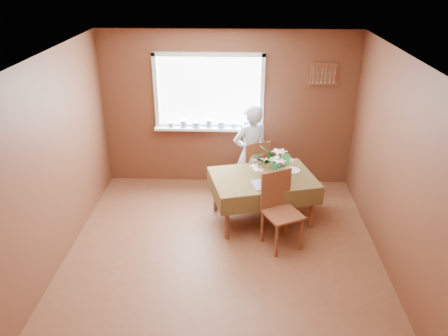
{
  "coord_description": "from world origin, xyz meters",
  "views": [
    {
      "loc": [
        0.19,
        -4.39,
        3.43
      ],
      "look_at": [
        0.0,
        0.55,
        1.05
      ],
      "focal_mm": 35.0,
      "sensor_mm": 36.0,
      "label": 1
    }
  ],
  "objects_px": {
    "chair_near": "(279,207)",
    "seated_woman": "(251,153)",
    "chair_far": "(254,167)",
    "flower_bouquet": "(271,164)",
    "dining_table": "(263,182)"
  },
  "relations": [
    {
      "from": "dining_table",
      "to": "seated_woman",
      "type": "xyz_separation_m",
      "value": [
        -0.17,
        0.63,
        0.16
      ]
    },
    {
      "from": "chair_far",
      "to": "seated_woman",
      "type": "relative_size",
      "value": 0.62
    },
    {
      "from": "chair_near",
      "to": "flower_bouquet",
      "type": "relative_size",
      "value": 1.99
    },
    {
      "from": "chair_near",
      "to": "flower_bouquet",
      "type": "bearing_deg",
      "value": 79.01
    },
    {
      "from": "chair_near",
      "to": "seated_woman",
      "type": "xyz_separation_m",
      "value": [
        -0.36,
        1.2,
        0.21
      ]
    },
    {
      "from": "chair_far",
      "to": "seated_woman",
      "type": "xyz_separation_m",
      "value": [
        -0.06,
        -0.05,
        0.24
      ]
    },
    {
      "from": "dining_table",
      "to": "chair_near",
      "type": "bearing_deg",
      "value": -86.25
    },
    {
      "from": "chair_near",
      "to": "dining_table",
      "type": "bearing_deg",
      "value": 81.81
    },
    {
      "from": "seated_woman",
      "to": "flower_bouquet",
      "type": "distance_m",
      "value": 0.88
    },
    {
      "from": "chair_near",
      "to": "seated_woman",
      "type": "height_order",
      "value": "seated_woman"
    },
    {
      "from": "dining_table",
      "to": "flower_bouquet",
      "type": "xyz_separation_m",
      "value": [
        0.08,
        -0.19,
        0.36
      ]
    },
    {
      "from": "chair_near",
      "to": "seated_woman",
      "type": "relative_size",
      "value": 0.66
    },
    {
      "from": "seated_woman",
      "to": "dining_table",
      "type": "bearing_deg",
      "value": 82.67
    },
    {
      "from": "chair_far",
      "to": "seated_woman",
      "type": "bearing_deg",
      "value": 12.12
    },
    {
      "from": "dining_table",
      "to": "flower_bouquet",
      "type": "distance_m",
      "value": 0.42
    }
  ]
}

